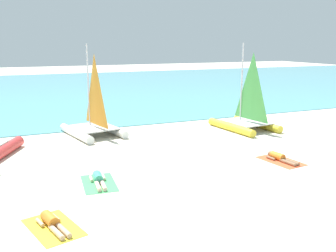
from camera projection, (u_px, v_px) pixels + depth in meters
ground_plane at (132, 128)px, 21.61m from camera, size 120.00×120.00×0.00m
ocean_water at (73, 88)px, 39.92m from camera, size 120.00×40.00×0.05m
sailboat_white at (94, 122)px, 19.80m from camera, size 3.03×4.03×4.73m
sailboat_yellow at (246, 117)px, 21.11m from camera, size 2.73×3.89×4.76m
towel_left at (53, 227)px, 9.99m from camera, size 1.57×2.12×0.01m
sunbather_left at (52, 222)px, 10.02m from camera, size 0.79×1.55×0.30m
towel_middle at (99, 183)px, 13.12m from camera, size 1.26×1.99×0.01m
sunbather_middle at (99, 179)px, 13.15m from camera, size 0.58×1.57×0.30m
towel_right at (281, 161)px, 15.58m from camera, size 1.33×2.02×0.01m
sunbather_right at (280, 158)px, 15.61m from camera, size 0.61×1.57×0.30m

